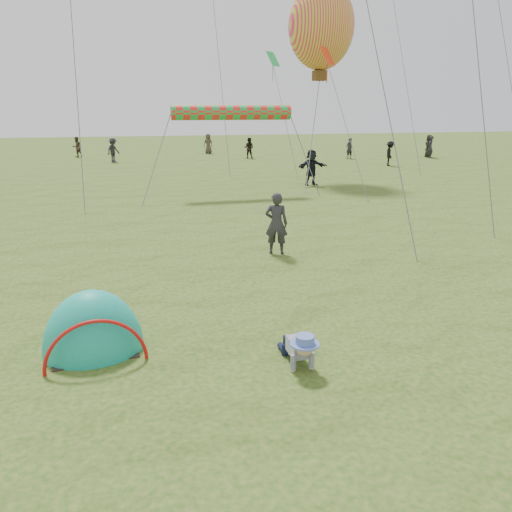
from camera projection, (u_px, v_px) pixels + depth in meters
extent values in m
plane|color=#1E4610|center=(309.00, 364.00, 7.51)|extent=(140.00, 140.00, 0.00)
ellipsoid|color=#1D8E74|center=(95.00, 350.00, 7.94)|extent=(1.68, 1.44, 2.01)
imported|color=#28272D|center=(276.00, 223.00, 13.07)|extent=(0.70, 0.59, 1.63)
imported|color=#433027|center=(77.00, 147.00, 40.18)|extent=(0.99, 0.97, 1.61)
imported|color=black|center=(113.00, 150.00, 36.32)|extent=(1.22, 1.24, 1.72)
imported|color=#3E372E|center=(208.00, 144.00, 43.43)|extent=(0.93, 0.73, 1.69)
imported|color=black|center=(311.00, 167.00, 25.12)|extent=(1.73, 0.83, 1.79)
imported|color=#23232A|center=(430.00, 147.00, 39.30)|extent=(0.75, 0.68, 1.72)
imported|color=black|center=(249.00, 148.00, 39.12)|extent=(0.98, 0.92, 1.60)
imported|color=black|center=(390.00, 154.00, 33.83)|extent=(1.00, 1.23, 1.66)
imported|color=black|center=(429.00, 146.00, 40.16)|extent=(1.02, 0.97, 1.76)
imported|color=black|center=(349.00, 148.00, 38.82)|extent=(0.66, 0.52, 1.59)
cylinder|color=red|center=(232.00, 112.00, 21.76)|extent=(5.27, 0.64, 0.64)
plane|color=red|center=(328.00, 56.00, 23.58)|extent=(1.03, 1.03, 0.84)
plane|color=green|center=(273.00, 59.00, 30.02)|extent=(1.06, 1.06, 0.86)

